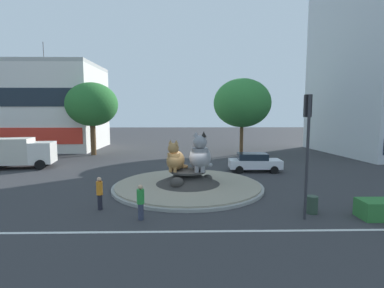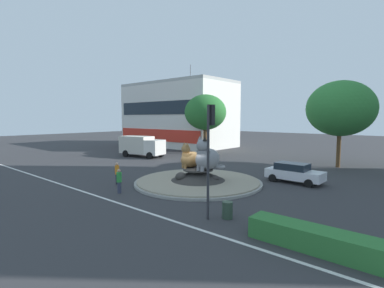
# 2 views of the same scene
# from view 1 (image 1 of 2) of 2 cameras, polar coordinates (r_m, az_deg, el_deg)

# --- Properties ---
(ground_plane) EXTENTS (160.00, 160.00, 0.00)m
(ground_plane) POSITION_cam_1_polar(r_m,az_deg,el_deg) (20.00, -0.81, -8.57)
(ground_plane) COLOR #333335
(lane_centreline) EXTENTS (112.00, 0.20, 0.01)m
(lane_centreline) POSITION_cam_1_polar(r_m,az_deg,el_deg) (13.00, -0.54, -16.90)
(lane_centreline) COLOR silver
(lane_centreline) RESTS_ON ground
(roundabout_island) EXTENTS (10.21, 10.21, 1.19)m
(roundabout_island) POSITION_cam_1_polar(r_m,az_deg,el_deg) (19.90, -0.83, -7.51)
(roundabout_island) COLOR gray
(roundabout_island) RESTS_ON ground
(cat_statue_tabby) EXTENTS (1.73, 2.15, 2.13)m
(cat_statue_tabby) POSITION_cam_1_polar(r_m,az_deg,el_deg) (19.59, -3.32, -3.00)
(cat_statue_tabby) COLOR #9E703D
(cat_statue_tabby) RESTS_ON roundabout_island
(cat_statue_grey) EXTENTS (1.89, 2.74, 2.70)m
(cat_statue_grey) POSITION_cam_1_polar(r_m,az_deg,el_deg) (19.63, 1.63, -2.37)
(cat_statue_grey) COLOR gray
(cat_statue_grey) RESTS_ON roundabout_island
(traffic_light_mast) EXTENTS (0.34, 0.46, 5.95)m
(traffic_light_mast) POSITION_cam_1_polar(r_m,az_deg,el_deg) (14.62, 21.85, 1.79)
(traffic_light_mast) COLOR #2D2D33
(traffic_light_mast) RESTS_ON ground
(shophouse_block) EXTENTS (20.77, 11.05, 14.78)m
(shophouse_block) POSITION_cam_1_polar(r_m,az_deg,el_deg) (46.97, -30.20, 6.32)
(shophouse_block) COLOR silver
(shophouse_block) RESTS_ON ground
(broadleaf_tree_behind_island) EXTENTS (6.07, 6.07, 8.66)m
(broadleaf_tree_behind_island) POSITION_cam_1_polar(r_m,az_deg,el_deg) (36.61, -19.18, 7.37)
(broadleaf_tree_behind_island) COLOR brown
(broadleaf_tree_behind_island) RESTS_ON ground
(second_tree_near_tower) EXTENTS (6.86, 6.86, 9.17)m
(second_tree_near_tower) POSITION_cam_1_polar(r_m,az_deg,el_deg) (35.53, 9.88, 7.98)
(second_tree_near_tower) COLOR brown
(second_tree_near_tower) RESTS_ON ground
(pedestrian_green_shirt) EXTENTS (0.36, 0.36, 1.71)m
(pedestrian_green_shirt) POSITION_cam_1_polar(r_m,az_deg,el_deg) (14.21, -10.12, -11.08)
(pedestrian_green_shirt) COLOR #33384C
(pedestrian_green_shirt) RESTS_ON ground
(pedestrian_orange_shirt) EXTENTS (0.33, 0.33, 1.75)m
(pedestrian_orange_shirt) POSITION_cam_1_polar(r_m,az_deg,el_deg) (16.12, -17.80, -9.08)
(pedestrian_orange_shirt) COLOR black
(pedestrian_orange_shirt) RESTS_ON ground
(sedan_on_far_lane) EXTENTS (4.50, 2.17, 1.60)m
(sedan_on_far_lane) POSITION_cam_1_polar(r_m,az_deg,el_deg) (25.67, 12.18, -3.48)
(sedan_on_far_lane) COLOR silver
(sedan_on_far_lane) RESTS_ON ground
(delivery_box_truck) EXTENTS (6.62, 3.41, 2.78)m
(delivery_box_truck) POSITION_cam_1_polar(r_m,az_deg,el_deg) (30.95, -31.52, -1.33)
(delivery_box_truck) COLOR silver
(delivery_box_truck) RESTS_ON ground
(litter_bin) EXTENTS (0.56, 0.56, 0.90)m
(litter_bin) POSITION_cam_1_polar(r_m,az_deg,el_deg) (16.17, 22.65, -11.01)
(litter_bin) COLOR #2D4233
(litter_bin) RESTS_ON ground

